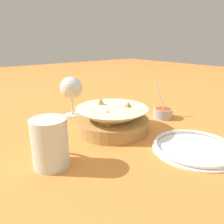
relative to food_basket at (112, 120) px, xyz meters
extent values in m
plane|color=orange|center=(0.02, -0.01, -0.03)|extent=(4.00, 4.00, 0.00)
cylinder|color=#B2894C|center=(0.00, 0.00, -0.01)|extent=(0.22, 0.22, 0.04)
cone|color=beige|center=(0.00, 0.00, 0.00)|extent=(0.22, 0.22, 0.07)
cylinder|color=#3D842D|center=(0.00, 0.00, -0.01)|extent=(0.16, 0.16, 0.01)
pyramid|color=#B77A38|center=(0.05, 0.00, 0.03)|extent=(0.07, 0.05, 0.07)
pyramid|color=#B77A38|center=(-0.03, 0.04, 0.02)|extent=(0.07, 0.07, 0.05)
pyramid|color=#B77A38|center=(-0.03, -0.04, 0.02)|extent=(0.08, 0.08, 0.06)
cylinder|color=#B7B7BC|center=(-0.03, -0.21, -0.02)|extent=(0.07, 0.07, 0.03)
cylinder|color=#CC4C14|center=(-0.03, -0.21, -0.01)|extent=(0.06, 0.06, 0.02)
cylinder|color=#B7B7BC|center=(-0.01, -0.21, 0.03)|extent=(0.06, 0.01, 0.11)
cylinder|color=silver|center=(0.21, 0.02, -0.03)|extent=(0.06, 0.06, 0.00)
cylinder|color=silver|center=(0.21, 0.02, 0.00)|extent=(0.01, 0.01, 0.06)
sphere|color=silver|center=(0.21, 0.02, 0.07)|extent=(0.08, 0.08, 0.08)
sphere|color=#E5B77F|center=(0.21, 0.02, 0.06)|extent=(0.06, 0.06, 0.06)
cylinder|color=silver|center=(-0.07, 0.23, 0.02)|extent=(0.08, 0.08, 0.11)
cylinder|color=orange|center=(-0.07, 0.23, 0.01)|extent=(0.06, 0.06, 0.08)
torus|color=silver|center=(-0.03, 0.23, 0.02)|extent=(0.07, 0.01, 0.07)
cylinder|color=white|center=(-0.23, -0.08, -0.03)|extent=(0.21, 0.21, 0.01)
torus|color=white|center=(-0.23, -0.08, -0.02)|extent=(0.20, 0.20, 0.01)
camera|label=1|loc=(-0.48, 0.40, 0.23)|focal=35.00mm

